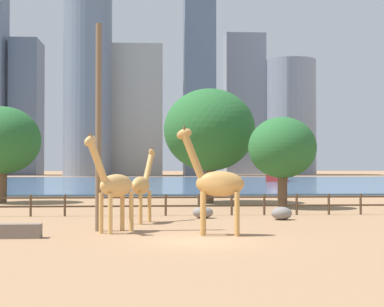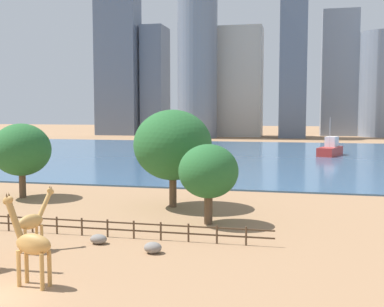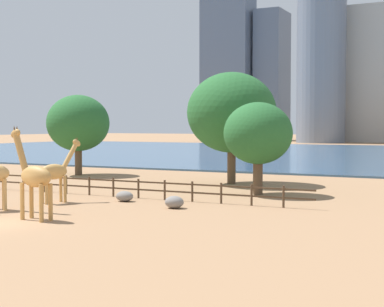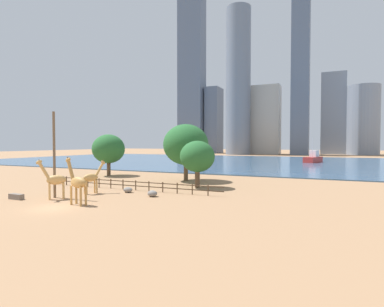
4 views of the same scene
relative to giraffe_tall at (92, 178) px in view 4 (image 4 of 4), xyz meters
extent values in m
plane|color=#9E7551|center=(2.32, 72.29, -1.97)|extent=(400.00, 400.00, 0.00)
cube|color=#3D6084|center=(2.32, 69.29, -1.87)|extent=(180.00, 86.00, 0.20)
cylinder|color=tan|center=(-0.08, 0.53, -1.13)|extent=(0.25, 0.25, 1.67)
cylinder|color=tan|center=(0.41, 0.35, -1.13)|extent=(0.25, 0.25, 1.67)
cylinder|color=tan|center=(-0.53, -0.68, -1.13)|extent=(0.25, 0.25, 1.67)
cylinder|color=tan|center=(-0.05, -0.86, -1.13)|extent=(0.25, 0.25, 1.67)
ellipsoid|color=tan|center=(-0.06, -0.16, 0.00)|extent=(1.34, 1.99, 0.97)
cylinder|color=tan|center=(0.35, 0.94, 0.98)|extent=(0.71, 1.26, 1.73)
ellipsoid|color=tan|center=(0.53, 1.40, 1.76)|extent=(0.53, 0.77, 0.65)
cone|color=brown|center=(0.46, 1.43, 2.04)|extent=(0.11, 0.11, 0.18)
cone|color=brown|center=(0.60, 1.38, 2.04)|extent=(0.11, 0.11, 0.18)
cylinder|color=tan|center=(-1.30, -5.05, -1.06)|extent=(0.29, 0.29, 1.81)
cylinder|color=tan|center=(-1.73, -4.69, -1.06)|extent=(0.29, 0.29, 1.81)
cylinder|color=tan|center=(-0.41, -3.97, -1.06)|extent=(0.29, 0.29, 1.81)
cylinder|color=tan|center=(-0.84, -3.61, -1.06)|extent=(0.29, 0.29, 1.81)
ellipsoid|color=tan|center=(-1.07, -4.33, 0.15)|extent=(1.89, 2.05, 1.05)
cylinder|color=tan|center=(-1.84, -5.26, 1.25)|extent=(1.02, 1.14, 1.92)
ellipsoid|color=tan|center=(-2.14, -5.62, 2.14)|extent=(0.74, 0.80, 0.67)
cone|color=brown|center=(-2.07, -5.67, 2.44)|extent=(0.13, 0.13, 0.19)
cone|color=brown|center=(-2.20, -5.57, 2.44)|extent=(0.13, 0.13, 0.19)
cylinder|color=#C18C47|center=(2.73, -5.97, -1.01)|extent=(0.25, 0.25, 1.91)
cylinder|color=#C18C47|center=(2.82, -5.39, -1.01)|extent=(0.25, 0.25, 1.91)
cylinder|color=#C18C47|center=(4.19, -6.20, -1.01)|extent=(0.25, 0.25, 1.91)
cylinder|color=#C18C47|center=(4.28, -5.61, -1.01)|extent=(0.25, 0.25, 1.91)
ellipsoid|color=#C18C47|center=(3.50, -5.79, 0.28)|extent=(2.22, 1.16, 1.11)
cylinder|color=#C18C47|center=(2.34, -5.61, 1.48)|extent=(1.14, 0.51, 2.09)
ellipsoid|color=#C18C47|center=(1.95, -5.55, 2.46)|extent=(0.84, 0.46, 0.66)
cone|color=brown|center=(1.94, -5.64, 2.78)|extent=(0.11, 0.11, 0.20)
cone|color=brown|center=(1.96, -5.47, 2.78)|extent=(0.11, 0.11, 0.20)
cylinder|color=brown|center=(-1.94, -3.80, 2.86)|extent=(0.28, 0.28, 9.66)
ellipsoid|color=gray|center=(3.47, 2.46, -1.64)|extent=(1.18, 0.89, 0.67)
ellipsoid|color=gray|center=(7.77, 1.18, -1.61)|extent=(1.15, 0.97, 0.73)
cube|color=#72665B|center=(-5.00, -6.21, -1.67)|extent=(1.80, 0.60, 0.60)
cylinder|color=#4C3826|center=(-10.68, 4.29, -1.32)|extent=(0.14, 0.14, 1.30)
cylinder|color=#4C3826|center=(-8.67, 4.29, -1.32)|extent=(0.14, 0.14, 1.30)
cylinder|color=#4C3826|center=(-6.67, 4.29, -1.32)|extent=(0.14, 0.14, 1.30)
cylinder|color=#4C3826|center=(-4.66, 4.29, -1.32)|extent=(0.14, 0.14, 1.30)
cylinder|color=#4C3826|center=(-2.65, 4.29, -1.32)|extent=(0.14, 0.14, 1.30)
cylinder|color=#4C3826|center=(-0.64, 4.29, -1.32)|extent=(0.14, 0.14, 1.30)
cylinder|color=#4C3826|center=(1.37, 4.29, -1.32)|extent=(0.14, 0.14, 1.30)
cylinder|color=#4C3826|center=(3.38, 4.29, -1.32)|extent=(0.14, 0.14, 1.30)
cylinder|color=#4C3826|center=(5.38, 4.29, -1.32)|extent=(0.14, 0.14, 1.30)
cylinder|color=#4C3826|center=(7.39, 4.29, -1.32)|extent=(0.14, 0.14, 1.30)
cylinder|color=#4C3826|center=(9.40, 4.29, -1.32)|extent=(0.14, 0.14, 1.30)
cylinder|color=#4C3826|center=(11.41, 4.29, -1.32)|extent=(0.14, 0.14, 1.30)
cylinder|color=#4C3826|center=(13.42, 4.29, -1.32)|extent=(0.14, 0.14, 1.30)
cube|color=#4C3826|center=(2.32, 4.29, -0.86)|extent=(26.10, 0.08, 0.10)
cube|color=#4C3826|center=(2.32, 4.29, -1.38)|extent=(26.10, 0.08, 0.10)
cylinder|color=brown|center=(5.17, 15.98, -0.49)|extent=(0.69, 0.69, 2.96)
ellipsoid|color=#26602D|center=(5.17, 15.98, 3.95)|extent=(7.40, 7.40, 6.66)
cylinder|color=brown|center=(-11.55, 17.25, -0.65)|extent=(0.70, 0.70, 2.65)
ellipsoid|color=#26602D|center=(-11.55, 17.25, 3.12)|extent=(6.09, 6.09, 5.48)
cylinder|color=brown|center=(9.76, 9.83, -0.78)|extent=(0.68, 0.68, 2.38)
ellipsoid|color=#26602D|center=(9.76, 9.83, 2.34)|extent=(4.83, 4.83, 4.34)
cube|color=#B22D28|center=(22.89, 72.31, -0.92)|extent=(5.64, 9.07, 1.71)
cube|color=silver|center=(23.23, 73.33, 0.96)|extent=(2.92, 3.57, 2.05)
cylinder|color=silver|center=(22.76, 71.91, 2.93)|extent=(0.15, 0.15, 5.98)
cylinder|color=slate|center=(-17.43, 133.69, 38.13)|extent=(13.45, 13.45, 80.20)
cube|color=slate|center=(14.37, 141.30, 42.63)|extent=(8.96, 11.73, 89.19)
cube|color=gray|center=(30.83, 160.32, 20.97)|extent=(12.93, 9.96, 45.88)
cube|color=slate|center=(-38.08, 152.36, 18.69)|extent=(8.47, 12.98, 41.32)
cube|color=#B7B2A8|center=(-5.14, 145.58, 17.41)|extent=(17.40, 10.78, 38.76)
cylinder|color=gray|center=(45.34, 155.47, 16.47)|extent=(15.95, 15.95, 36.89)
cube|color=slate|center=(-51.14, 146.87, 52.62)|extent=(15.78, 9.84, 109.17)
camera|label=1|loc=(0.55, -31.27, 1.09)|focal=55.00mm
camera|label=2|loc=(16.83, -27.74, 7.14)|focal=45.00mm
camera|label=3|loc=(24.05, -28.95, 2.90)|focal=55.00mm
camera|label=4|loc=(25.61, -28.26, 4.14)|focal=28.00mm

